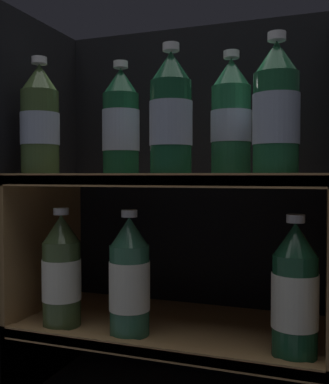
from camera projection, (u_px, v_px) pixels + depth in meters
fridge_back_wall at (193, 201)px, 1.10m from camera, size 0.68×0.02×0.84m
fridge_side_left at (39, 202)px, 1.05m from camera, size 0.02×0.34×0.84m
shelf_lower at (170, 337)px, 0.94m from camera, size 0.64×0.30×0.17m
shelf_upper at (171, 233)px, 0.94m from camera, size 0.64×0.30×0.49m
bottle_upper_front_0 at (40, 122)px, 0.93m from camera, size 0.08×0.08×0.24m
bottle_upper_front_1 at (171, 117)px, 0.84m from camera, size 0.08×0.08×0.24m
bottle_upper_front_2 at (276, 112)px, 0.77m from camera, size 0.08×0.08×0.24m
bottle_upper_back_0 at (121, 125)px, 0.97m from camera, size 0.08×0.08×0.24m
bottle_upper_back_1 at (231, 119)px, 0.89m from camera, size 0.08×0.08×0.24m
bottle_lower_front_0 at (62, 273)px, 0.93m from camera, size 0.08×0.08×0.24m
bottle_lower_front_1 at (130, 279)px, 0.88m from camera, size 0.08×0.08×0.24m
bottle_lower_front_2 at (295, 293)px, 0.77m from camera, size 0.08×0.08×0.24m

